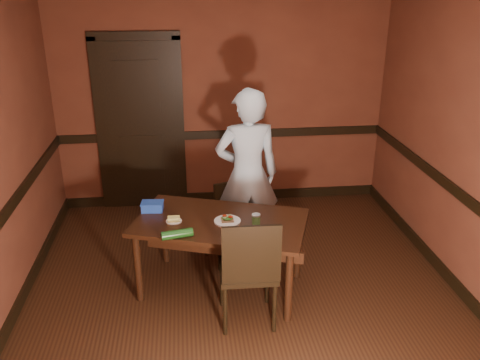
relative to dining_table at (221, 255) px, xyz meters
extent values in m
cube|color=black|center=(0.19, -0.25, -0.35)|extent=(4.00, 4.50, 0.01)
cube|color=#5D2C1C|center=(0.19, 2.00, 1.00)|extent=(4.00, 0.02, 2.70)
cube|color=#5D2C1C|center=(0.19, -2.50, 1.00)|extent=(4.00, 0.02, 2.70)
cube|color=#5D2C1C|center=(2.19, -0.25, 1.00)|extent=(0.02, 4.50, 2.70)
cube|color=black|center=(0.19, 1.98, 0.55)|extent=(4.00, 0.03, 0.10)
cube|color=black|center=(2.17, -0.25, 0.55)|extent=(0.03, 4.50, 0.10)
cube|color=black|center=(0.19, 1.98, -0.29)|extent=(4.00, 0.03, 0.12)
cube|color=black|center=(-1.80, -0.25, -0.29)|extent=(0.03, 4.50, 0.12)
cube|color=black|center=(2.17, -0.25, -0.29)|extent=(0.03, 4.50, 0.12)
cube|color=black|center=(-0.81, 1.96, 0.67)|extent=(0.85, 0.04, 2.05)
cube|color=black|center=(-1.29, 1.98, 0.67)|extent=(0.10, 0.06, 2.15)
cube|color=black|center=(-0.34, 1.98, 0.67)|extent=(0.10, 0.06, 2.15)
cube|color=black|center=(-0.81, 1.98, 1.75)|extent=(1.05, 0.06, 0.10)
cube|color=black|center=(0.00, 0.00, 0.00)|extent=(1.70, 1.29, 0.71)
imported|color=silver|center=(0.32, 0.62, 0.53)|extent=(0.67, 0.46, 1.77)
cylinder|color=white|center=(0.06, -0.04, 0.36)|extent=(0.24, 0.24, 0.01)
cube|color=#9A6E4A|center=(0.06, -0.04, 0.37)|extent=(0.11, 0.10, 0.02)
ellipsoid|color=#367D29|center=(0.06, -0.04, 0.39)|extent=(0.10, 0.09, 0.02)
cylinder|color=red|center=(0.04, -0.02, 0.41)|extent=(0.04, 0.04, 0.01)
cylinder|color=red|center=(0.09, -0.04, 0.41)|extent=(0.04, 0.04, 0.01)
cylinder|color=#91B66E|center=(0.03, -0.06, 0.41)|extent=(0.03, 0.03, 0.01)
cylinder|color=#91B66E|center=(0.08, -0.01, 0.41)|extent=(0.03, 0.03, 0.01)
cylinder|color=#91B66E|center=(0.06, -0.04, 0.41)|extent=(0.03, 0.03, 0.01)
cylinder|color=#538943|center=(0.31, -0.10, 0.39)|extent=(0.07, 0.07, 0.08)
cylinder|color=#B9BAB3|center=(0.31, -0.10, 0.44)|extent=(0.08, 0.08, 0.01)
cylinder|color=white|center=(-0.41, 0.03, 0.36)|extent=(0.14, 0.14, 0.01)
cube|color=#E1D86F|center=(-0.41, 0.03, 0.38)|extent=(0.11, 0.07, 0.04)
cube|color=blue|center=(-0.61, 0.28, 0.39)|extent=(0.20, 0.15, 0.08)
cube|color=blue|center=(-0.61, 0.28, 0.43)|extent=(0.22, 0.16, 0.01)
cylinder|color=#133C11|center=(-0.38, -0.28, 0.39)|extent=(0.27, 0.13, 0.07)
camera|label=1|loc=(-0.28, -4.06, 2.40)|focal=38.00mm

